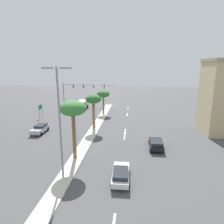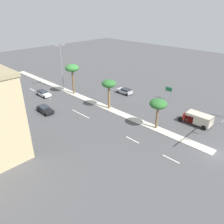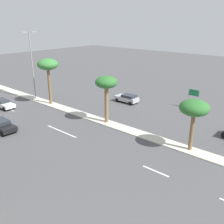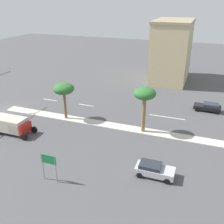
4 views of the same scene
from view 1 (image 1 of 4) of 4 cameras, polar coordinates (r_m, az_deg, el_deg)
The scene contains 17 objects.
ground_plane at distance 35.79m, azimuth -5.67°, elevation -5.90°, with size 160.00×160.00×0.00m, color #4C4C4F.
median_curb at distance 29.24m, azimuth -8.52°, elevation -10.38°, with size 1.80×64.73×0.12m, color beige.
lane_stripe_left at distance 55.51m, azimuth 4.62°, elevation 1.07°, with size 0.20×2.80×0.01m, color silver.
lane_stripe_far at distance 48.41m, azimuth 4.40°, elevation -0.75°, with size 0.20×2.80×0.01m, color silver.
lane_stripe_trailing at distance 36.37m, azimuth 3.81°, elevation -5.53°, with size 0.20×2.80×0.01m, color silver.
lane_stripe_front at distance 33.75m, azimuth 3.62°, elevation -7.06°, with size 0.20×2.80×0.01m, color silver.
lane_stripe_mid at distance 23.25m, azimuth 2.34°, elevation -17.00°, with size 0.20×2.80×0.01m, color silver.
traffic_signal_gantry at distance 61.29m, azimuth -9.90°, elevation 6.17°, with size 16.01×0.53×6.53m.
directional_road_sign at distance 47.52m, azimuth -19.93°, elevation 0.98°, with size 0.10×1.69×3.06m.
palm_tree_front at distance 48.59m, azimuth -2.53°, elevation 5.06°, with size 3.09×3.09×5.61m.
palm_tree_outboard at distance 36.67m, azimuth -5.37°, elevation 3.34°, with size 2.96×2.96×6.39m.
palm_tree_left at distance 24.46m, azimuth -11.20°, elevation 0.61°, with size 3.33×3.33×7.46m.
street_lamp_far at distance 20.30m, azimuth -14.88°, elevation -1.39°, with size 2.90×0.24×11.51m.
sedan_white_inboard at distance 21.58m, azimuth 2.57°, elevation -17.46°, with size 1.89×4.51×1.28m.
sedan_black_leading at distance 29.51m, azimuth 12.61°, elevation -8.94°, with size 2.06×4.28×1.33m.
sedan_silver_mid at distance 37.47m, azimuth -20.05°, elevation -4.55°, with size 1.95×4.08×1.42m.
box_truck at distance 54.86m, azimuth -8.62°, elevation 2.15°, with size 2.49×5.81×2.25m.
Camera 1 is at (-7.00, 58.24, 11.74)m, focal length 31.75 mm.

